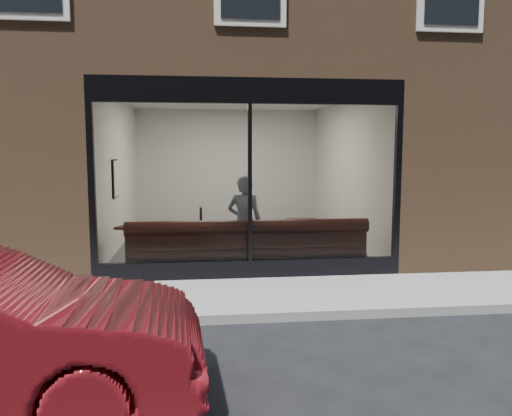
{
  "coord_description": "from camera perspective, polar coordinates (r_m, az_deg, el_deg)",
  "views": [
    {
      "loc": [
        -0.81,
        -5.86,
        2.06
      ],
      "look_at": [
        0.14,
        2.4,
        1.11
      ],
      "focal_mm": 35.0,
      "sensor_mm": 36.0,
      "label": 1
    }
  ],
  "objects": [
    {
      "name": "wall_poster",
      "position": [
        10.34,
        -15.7,
        3.27
      ],
      "size": [
        0.02,
        0.53,
        0.71
      ],
      "primitive_type": "cube",
      "color": "white",
      "rests_on": "cafe_wall_left"
    },
    {
      "name": "host_building_backfill",
      "position": [
        16.88,
        -3.82,
        4.94
      ],
      "size": [
        5.0,
        6.0,
        3.2
      ],
      "primitive_type": "cube",
      "color": "brown",
      "rests_on": "ground"
    },
    {
      "name": "kerb_near",
      "position": [
        6.19,
        1.34,
        -12.32
      ],
      "size": [
        40.0,
        0.1,
        0.12
      ],
      "primitive_type": "cube",
      "color": "gray",
      "rests_on": "ground"
    },
    {
      "name": "cafe_table_right",
      "position": [
        9.51,
        5.25,
        -1.48
      ],
      "size": [
        0.7,
        0.7,
        0.04
      ],
      "primitive_type": "cube",
      "rotation": [
        0.0,
        0.0,
        -0.17
      ],
      "color": "black",
      "rests_on": "cafe_floor"
    },
    {
      "name": "storefront_glass",
      "position": [
        7.93,
        -0.69,
        2.84
      ],
      "size": [
        4.8,
        0.0,
        4.8
      ],
      "primitive_type": "plane",
      "rotation": [
        1.57,
        0.0,
        0.0
      ],
      "color": "white",
      "rests_on": "storefront_kick"
    },
    {
      "name": "ground",
      "position": [
        6.26,
        1.27,
        -12.69
      ],
      "size": [
        120.0,
        120.0,
        0.0
      ],
      "primitive_type": "plane",
      "color": "black",
      "rests_on": "ground"
    },
    {
      "name": "storefront_mullion",
      "position": [
        7.96,
        -0.71,
        2.85
      ],
      "size": [
        0.06,
        0.1,
        2.5
      ],
      "primitive_type": "cube",
      "color": "black",
      "rests_on": "storefront_kick"
    },
    {
      "name": "cafe_table_left",
      "position": [
        9.01,
        -12.89,
        -2.07
      ],
      "size": [
        0.92,
        0.92,
        0.05
      ],
      "primitive_type": "cube",
      "rotation": [
        0.0,
        0.0,
        -0.42
      ],
      "color": "black",
      "rests_on": "cafe_floor"
    },
    {
      "name": "storefront_kick",
      "position": [
        8.17,
        -0.7,
        -6.99
      ],
      "size": [
        5.0,
        0.1,
        0.3
      ],
      "primitive_type": "cube",
      "color": "black",
      "rests_on": "ground"
    },
    {
      "name": "person",
      "position": [
        8.65,
        -1.32,
        -1.71
      ],
      "size": [
        0.68,
        0.54,
        1.65
      ],
      "primitive_type": "imported",
      "rotation": [
        0.0,
        0.0,
        2.88
      ],
      "color": "#8DA6B6",
      "rests_on": "cafe_floor"
    },
    {
      "name": "sidewalk_near",
      "position": [
        7.2,
        0.17,
        -10.05
      ],
      "size": [
        40.0,
        2.0,
        0.01
      ],
      "primitive_type": "cube",
      "color": "gray",
      "rests_on": "ground"
    },
    {
      "name": "cafe_chair_left",
      "position": [
        10.1,
        -7.37,
        -3.91
      ],
      "size": [
        0.38,
        0.38,
        0.03
      ],
      "primitive_type": "cube",
      "rotation": [
        0.0,
        0.0,
        3.17
      ],
      "color": "black",
      "rests_on": "cafe_floor"
    },
    {
      "name": "cafe_floor",
      "position": [
        11.07,
        -2.26,
        -4.1
      ],
      "size": [
        6.0,
        6.0,
        0.0
      ],
      "primitive_type": "plane",
      "color": "#2D2D30",
      "rests_on": "ground"
    },
    {
      "name": "cafe_wall_back",
      "position": [
        13.88,
        -3.22,
        4.61
      ],
      "size": [
        5.0,
        0.0,
        5.0
      ],
      "primitive_type": "plane",
      "rotation": [
        1.57,
        0.0,
        0.0
      ],
      "color": "silver",
      "rests_on": "ground"
    },
    {
      "name": "banquette",
      "position": [
        8.54,
        -0.97,
        -5.88
      ],
      "size": [
        4.0,
        0.55,
        0.45
      ],
      "primitive_type": "cube",
      "color": "#3D1D16",
      "rests_on": "cafe_floor"
    },
    {
      "name": "cafe_wall_right",
      "position": [
        11.35,
        10.37,
        4.09
      ],
      "size": [
        0.0,
        6.0,
        6.0
      ],
      "primitive_type": "plane",
      "rotation": [
        1.57,
        0.0,
        -1.57
      ],
      "color": "silver",
      "rests_on": "ground"
    },
    {
      "name": "cafe_wall_left",
      "position": [
        10.99,
        -15.38,
        3.89
      ],
      "size": [
        0.0,
        6.0,
        6.0
      ],
      "primitive_type": "plane",
      "rotation": [
        1.57,
        0.0,
        1.57
      ],
      "color": "silver",
      "rests_on": "ground"
    },
    {
      "name": "host_building_pier_right",
      "position": [
        14.59,
        11.69,
        4.58
      ],
      "size": [
        2.5,
        12.0,
        3.2
      ],
      "primitive_type": "cube",
      "color": "brown",
      "rests_on": "ground"
    },
    {
      "name": "storefront_header",
      "position": [
        8.0,
        -0.72,
        13.27
      ],
      "size": [
        5.0,
        0.1,
        0.4
      ],
      "primitive_type": "cube",
      "color": "black",
      "rests_on": "host_building_upper"
    },
    {
      "name": "cafe_ceiling",
      "position": [
        10.94,
        -2.33,
        12.44
      ],
      "size": [
        6.0,
        6.0,
        0.0
      ],
      "primitive_type": "plane",
      "rotation": [
        3.14,
        0.0,
        0.0
      ],
      "color": "white",
      "rests_on": "host_building_upper"
    },
    {
      "name": "host_building_pier_left",
      "position": [
        14.17,
        -18.58,
        4.32
      ],
      "size": [
        2.5,
        12.0,
        3.2
      ],
      "primitive_type": "cube",
      "color": "brown",
      "rests_on": "ground"
    }
  ]
}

